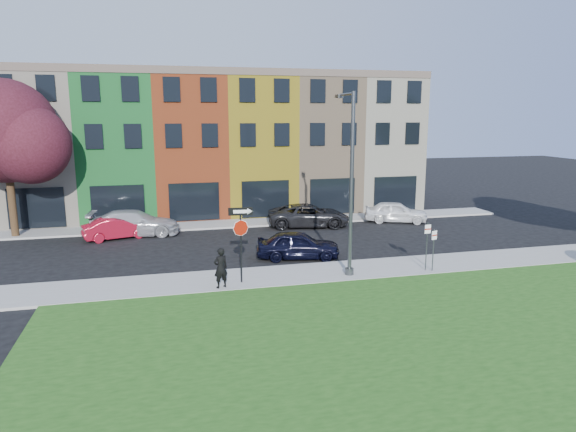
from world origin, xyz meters
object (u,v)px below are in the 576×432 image
object	(u,v)px
stop_sign	(241,230)
sedan_near	(298,245)
man	(221,268)
street_lamp	(350,185)

from	to	relation	value
stop_sign	sedan_near	xyz separation A→B (m)	(3.52, 3.46, -1.76)
stop_sign	man	distance (m)	1.85
stop_sign	sedan_near	size ratio (longest dim) A/B	0.74
man	sedan_near	distance (m)	5.98
stop_sign	street_lamp	size ratio (longest dim) A/B	0.41
stop_sign	man	size ratio (longest dim) A/B	1.91
man	stop_sign	bearing A→B (deg)	-173.71
street_lamp	man	bearing A→B (deg)	-172.19
man	sedan_near	size ratio (longest dim) A/B	0.39
man	street_lamp	xyz separation A→B (m)	(5.99, 0.60, 3.29)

